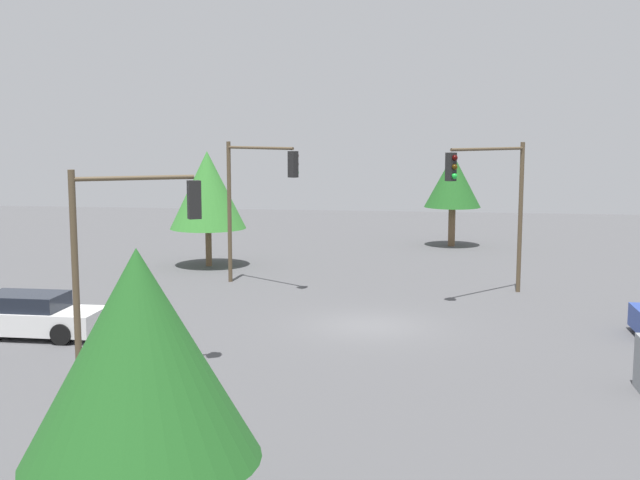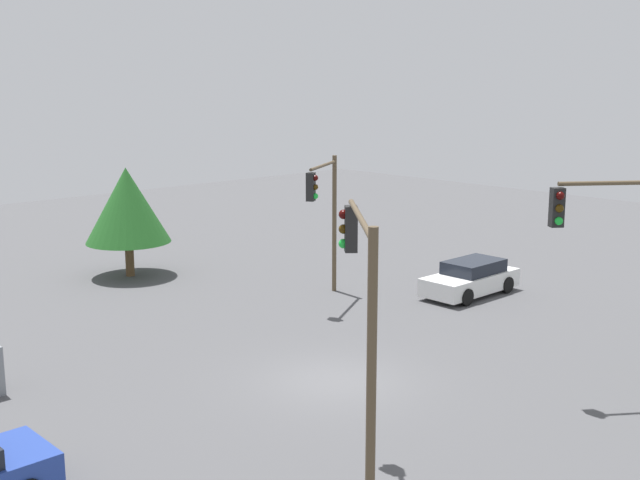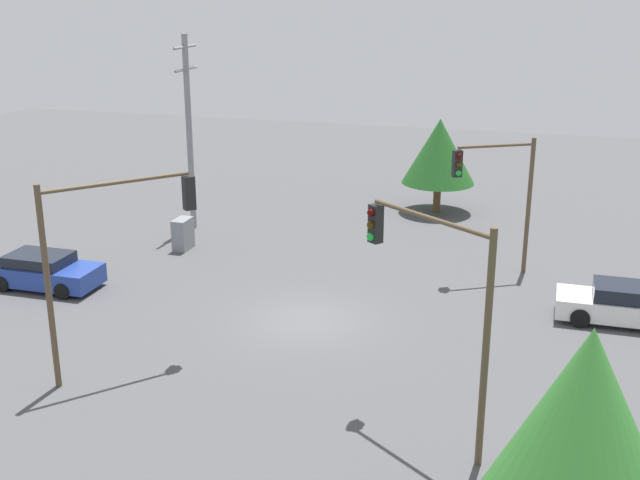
{
  "view_description": "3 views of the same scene",
  "coord_description": "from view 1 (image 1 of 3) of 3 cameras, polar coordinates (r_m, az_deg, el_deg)",
  "views": [
    {
      "loc": [
        26.78,
        2.18,
        6.6
      ],
      "look_at": [
        2.69,
        -1.3,
        3.3
      ],
      "focal_mm": 45.0,
      "sensor_mm": 36.0,
      "label": 1
    },
    {
      "loc": [
        -15.8,
        15.45,
        8.62
      ],
      "look_at": [
        3.31,
        -2.57,
        3.35
      ],
      "focal_mm": 45.0,
      "sensor_mm": 36.0,
      "label": 2
    },
    {
      "loc": [
        -24.99,
        -7.9,
        11.51
      ],
      "look_at": [
        0.61,
        -0.3,
        2.84
      ],
      "focal_mm": 45.0,
      "sensor_mm": 36.0,
      "label": 3
    }
  ],
  "objects": [
    {
      "name": "tree_right",
      "position": [
        46.83,
        9.42,
        4.14
      ],
      "size": [
        3.24,
        3.24,
        5.31
      ],
      "color": "brown",
      "rests_on": "ground_plane"
    },
    {
      "name": "traffic_signal_cross",
      "position": [
        34.0,
        -4.68,
        3.75
      ],
      "size": [
        2.7,
        3.58,
        6.18
      ],
      "rotation": [
        0.0,
        0.0,
        0.94
      ],
      "color": "brown",
      "rests_on": "ground_plane"
    },
    {
      "name": "traffic_signal_main",
      "position": [
        32.25,
        12.26,
        3.43
      ],
      "size": [
        3.71,
        3.23,
        6.18
      ],
      "rotation": [
        0.0,
        0.0,
        -0.71
      ],
      "color": "brown",
      "rests_on": "ground_plane"
    },
    {
      "name": "sedan_white",
      "position": [
        27.69,
        -19.85,
        -5.09
      ],
      "size": [
        1.94,
        4.46,
        1.41
      ],
      "color": "silver",
      "rests_on": "ground_plane"
    },
    {
      "name": "tree_corner",
      "position": [
        12.7,
        -12.73,
        -8.03
      ],
      "size": [
        3.73,
        3.73,
        4.86
      ],
      "color": "brown",
      "rests_on": "ground_plane"
    },
    {
      "name": "ground_plane",
      "position": [
        27.67,
        3.48,
        -6.1
      ],
      "size": [
        80.0,
        80.0,
        0.0
      ],
      "primitive_type": "plane",
      "color": "#4C4C4F"
    },
    {
      "name": "tree_left",
      "position": [
        39.62,
        -8.0,
        3.54
      ],
      "size": [
        3.73,
        3.73,
        5.67
      ],
      "color": "brown",
      "rests_on": "ground_plane"
    },
    {
      "name": "traffic_signal_aux",
      "position": [
        21.94,
        -13.54,
        0.31
      ],
      "size": [
        1.94,
        3.08,
        5.63
      ],
      "rotation": [
        0.0,
        0.0,
        2.09
      ],
      "color": "brown",
      "rests_on": "ground_plane"
    }
  ]
}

